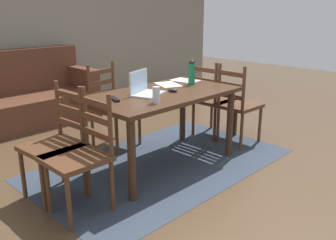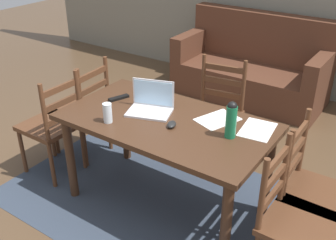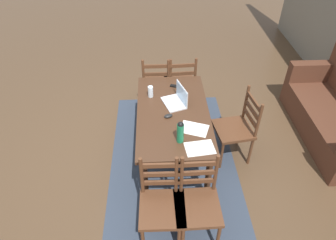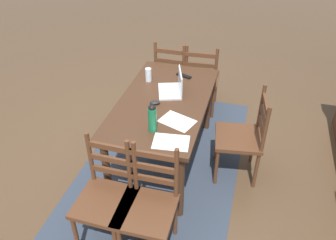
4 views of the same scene
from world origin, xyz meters
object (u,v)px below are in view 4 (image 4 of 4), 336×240
chair_right_far (147,206)px  chair_far_head (242,137)px  computer_mouse (155,103)px  water_bottle (152,118)px  drinking_glass (148,75)px  chair_left_far (200,78)px  dining_table (164,109)px  tv_remote (184,76)px  laptop (174,87)px  chair_left_near (174,75)px  chair_right_near (107,198)px

chair_right_far → chair_far_head: bearing=149.5°
computer_mouse → water_bottle: bearing=-5.9°
drinking_glass → computer_mouse: bearing=25.6°
drinking_glass → computer_mouse: drinking_glass is taller
chair_left_far → computer_mouse: chair_left_far is taller
dining_table → chair_far_head: (-0.01, 0.79, -0.19)m
tv_remote → laptop: bearing=-162.5°
chair_right_far → chair_left_far: (-2.11, 0.00, 0.00)m
chair_right_far → computer_mouse: 1.04m
water_bottle → chair_left_far: bearing=175.2°
dining_table → chair_right_far: size_ratio=1.61×
dining_table → computer_mouse: computer_mouse is taller
chair_left_near → drinking_glass: (0.73, -0.09, 0.37)m
chair_left_near → chair_right_near: size_ratio=1.00×
chair_right_near → water_bottle: water_bottle is taller
water_bottle → dining_table: bearing=-175.1°
chair_far_head → tv_remote: bearing=-125.4°
chair_left_far → laptop: (0.88, -0.11, 0.35)m
chair_left_far → water_bottle: (1.54, -0.13, 0.43)m
chair_right_far → tv_remote: (-1.57, -0.09, 0.31)m
chair_right_near → laptop: (-1.23, 0.23, 0.35)m
computer_mouse → chair_far_head: bearing=76.1°
water_bottle → drinking_glass: (-0.81, -0.30, -0.06)m
chair_far_head → laptop: size_ratio=2.54×
chair_right_far → water_bottle: water_bottle is taller
dining_table → water_bottle: (0.49, 0.04, 0.24)m
chair_right_near → chair_left_far: 2.13m
chair_far_head → laptop: 0.83m
chair_right_near → chair_far_head: (-1.06, 0.96, 0.00)m
chair_left_near → drinking_glass: size_ratio=6.62×
chair_right_far → chair_left_far: same height
chair_left_far → laptop: bearing=-7.2°
chair_left_near → chair_far_head: same height
chair_right_far → drinking_glass: chair_right_far is taller
dining_table → chair_left_near: (-1.05, -0.17, -0.19)m
laptop → chair_right_far: bearing=5.0°
laptop → drinking_glass: size_ratio=2.60×
dining_table → chair_left_near: 1.08m
drinking_glass → chair_left_far: bearing=149.6°
water_bottle → tv_remote: 1.01m
chair_far_head → computer_mouse: chair_far_head is taller
chair_right_far → chair_far_head: 1.23m
dining_table → computer_mouse: size_ratio=15.30×
computer_mouse → chair_right_far: bearing=-7.0°
chair_left_near → laptop: laptop is taller
chair_right_near → chair_far_head: size_ratio=1.00×
chair_far_head → water_bottle: water_bottle is taller
chair_right_near → computer_mouse: 1.02m
chair_far_head → chair_left_far: bearing=-149.4°
water_bottle → chair_far_head: bearing=123.4°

